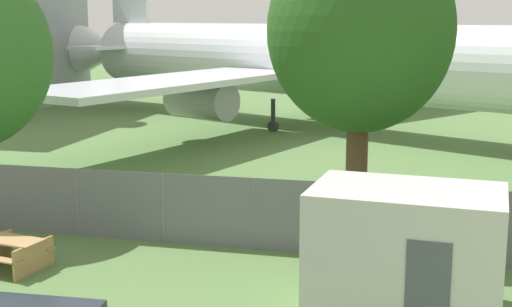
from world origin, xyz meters
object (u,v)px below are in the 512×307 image
portable_cabin (406,250)px  picnic_bench_open_grass (12,251)px  tree_behind_benches (360,31)px  airplane (319,62)px

portable_cabin → picnic_bench_open_grass: size_ratio=2.36×
portable_cabin → tree_behind_benches: size_ratio=0.48×
airplane → tree_behind_benches: 18.90m
airplane → portable_cabin: 25.03m
tree_behind_benches → picnic_bench_open_grass: bearing=-144.1°
picnic_bench_open_grass → airplane: bearing=80.8°
picnic_bench_open_grass → portable_cabin: bearing=-1.9°
picnic_bench_open_grass → tree_behind_benches: 10.91m
tree_behind_benches → portable_cabin: bearing=-74.9°
portable_cabin → picnic_bench_open_grass: bearing=-176.5°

